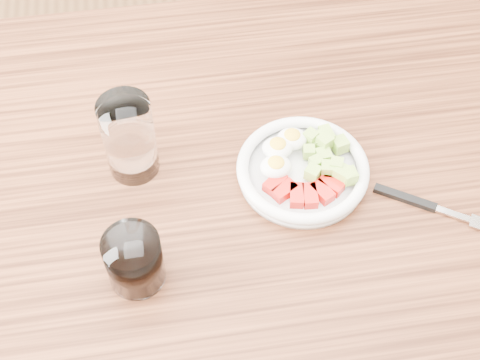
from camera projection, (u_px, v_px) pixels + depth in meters
name	position (u px, v px, depth m)	size (l,w,h in m)	color
dining_table	(247.00, 233.00, 1.05)	(1.50, 0.90, 0.77)	brown
bowl	(303.00, 168.00, 0.98)	(0.19, 0.19, 0.04)	white
fork	(423.00, 204.00, 0.95)	(0.17, 0.11, 0.01)	black
water_glass	(129.00, 138.00, 0.95)	(0.07, 0.07, 0.13)	white
coffee_glass	(134.00, 260.00, 0.86)	(0.07, 0.07, 0.09)	white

